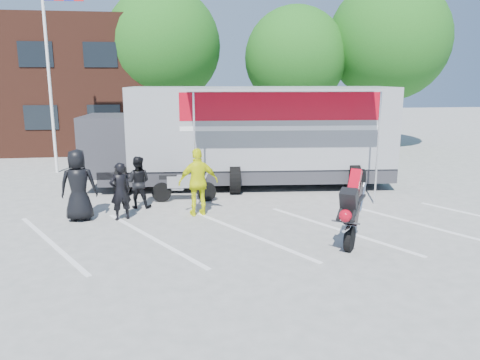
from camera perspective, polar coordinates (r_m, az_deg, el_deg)
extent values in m
plane|color=#A2A29D|center=(11.02, 0.74, -8.26)|extent=(100.00, 100.00, 0.00)
cube|color=white|center=(11.95, -0.01, -6.57)|extent=(18.09, 13.33, 0.01)
cube|color=#472117|center=(29.43, -25.16, 10.41)|extent=(18.00, 8.00, 7.00)
cylinder|color=white|center=(20.79, -22.26, 11.75)|extent=(0.12, 0.12, 8.00)
cylinder|color=#382314|center=(26.30, -9.05, 7.21)|extent=(0.50, 0.50, 3.24)
sphere|color=#195415|center=(26.26, -9.35, 15.85)|extent=(6.12, 6.12, 6.12)
cylinder|color=#382314|center=(26.16, 6.56, 6.86)|extent=(0.50, 0.50, 2.88)
sphere|color=#195415|center=(26.07, 6.75, 14.59)|extent=(5.44, 5.44, 5.44)
cylinder|color=#382314|center=(27.37, 17.11, 7.21)|extent=(0.50, 0.50, 3.42)
sphere|color=#195415|center=(27.36, 17.67, 15.95)|extent=(6.46, 6.46, 6.46)
imported|color=black|center=(13.58, -19.11, -0.61)|extent=(1.01, 0.69, 2.00)
imported|color=black|center=(13.36, -14.38, -1.34)|extent=(0.69, 0.58, 1.62)
imported|color=black|center=(14.49, -12.35, -0.26)|extent=(0.85, 0.70, 1.58)
imported|color=#EAF40C|center=(13.37, -5.10, -0.27)|extent=(1.20, 0.65, 1.95)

